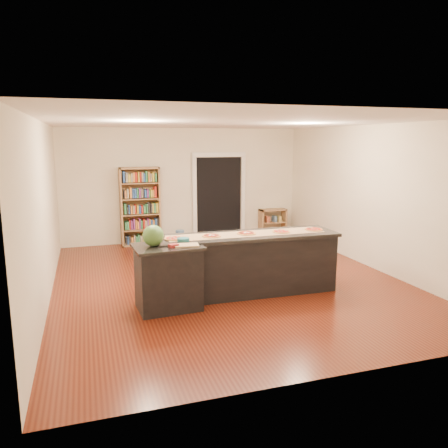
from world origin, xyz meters
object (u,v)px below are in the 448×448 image
object	(u,v)px
watermelon	(153,236)
waste_bin	(180,237)
low_shelf	(273,222)
bookshelf	(140,207)
kitchen_island	(247,263)
side_counter	(168,277)

from	to	relation	value
watermelon	waste_bin	bearing A→B (deg)	73.22
waste_bin	low_shelf	bearing A→B (deg)	2.31
bookshelf	low_shelf	xyz separation A→B (m)	(3.48, 0.01, -0.58)
kitchen_island	watermelon	bearing A→B (deg)	-168.40
waste_bin	watermelon	xyz separation A→B (m)	(-1.27, -4.21, 0.97)
side_counter	bookshelf	xyz separation A→B (m)	(0.13, 4.31, 0.45)
low_shelf	watermelon	size ratio (longest dim) A/B	2.28
bookshelf	watermelon	xyz separation A→B (m)	(-0.33, -4.30, 0.19)
side_counter	bookshelf	distance (m)	4.34
side_counter	bookshelf	bearing A→B (deg)	84.35
kitchen_island	low_shelf	xyz separation A→B (m)	(2.25, 4.02, -0.14)
kitchen_island	side_counter	xyz separation A→B (m)	(-1.36, -0.30, -0.01)
kitchen_island	bookshelf	bearing A→B (deg)	108.03
low_shelf	bookshelf	bearing A→B (deg)	-179.76
side_counter	bookshelf	world-z (taller)	bookshelf
kitchen_island	low_shelf	world-z (taller)	kitchen_island
bookshelf	watermelon	world-z (taller)	bookshelf
side_counter	waste_bin	size ratio (longest dim) A/B	3.15
kitchen_island	watermelon	size ratio (longest dim) A/B	9.65
bookshelf	low_shelf	bearing A→B (deg)	0.24
kitchen_island	low_shelf	size ratio (longest dim) A/B	4.23
waste_bin	watermelon	world-z (taller)	watermelon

